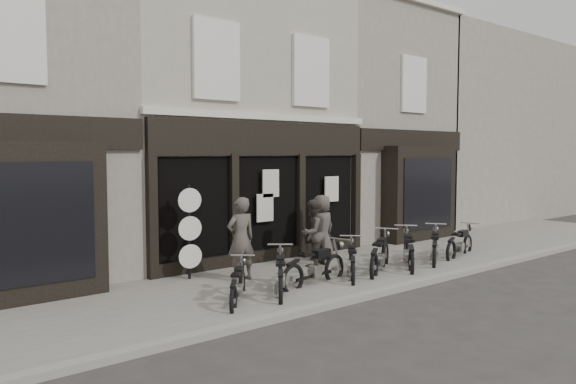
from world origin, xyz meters
TOP-DOWN VIEW (x-y plane):
  - ground_plane at (0.00, 0.00)m, footprint 90.00×90.00m
  - pavement at (0.00, 0.90)m, footprint 30.00×4.20m
  - kerb at (0.00, -1.25)m, footprint 30.00×0.25m
  - central_building at (0.00, 5.95)m, footprint 7.30×6.22m
  - neighbour_right at (6.35, 5.90)m, footprint 5.60×6.73m
  - filler_right at (14.50, 6.00)m, footprint 11.00×6.00m
  - motorcycle_0 at (-3.05, -0.01)m, footprint 1.44×1.54m
  - motorcycle_1 at (-1.95, -0.01)m, footprint 1.53×1.78m
  - motorcycle_2 at (-0.85, 0.10)m, footprint 2.18×0.66m
  - motorcycle_3 at (0.34, 0.09)m, footprint 1.61×1.62m
  - motorcycle_4 at (1.33, 0.07)m, footprint 2.04×1.41m
  - motorcycle_5 at (2.35, -0.03)m, footprint 1.83×1.73m
  - motorcycle_6 at (3.49, -0.04)m, footprint 1.92×1.46m
  - motorcycle_7 at (4.67, -0.05)m, footprint 2.04×0.82m
  - man_left at (-1.94, 1.46)m, footprint 0.74×0.52m
  - man_centre at (0.44, 1.60)m, footprint 0.97×0.83m
  - man_right at (1.21, 2.06)m, footprint 0.91×0.61m
  - advert_sign_post at (-2.79, 2.32)m, footprint 0.57×0.36m

SIDE VIEW (x-z plane):
  - ground_plane at x=0.00m, z-range 0.00..0.00m
  - pavement at x=0.00m, z-range 0.00..0.12m
  - kerb at x=0.00m, z-range 0.00..0.13m
  - motorcycle_0 at x=-3.05m, z-range -0.09..0.82m
  - motorcycle_3 at x=0.34m, z-range -0.10..0.88m
  - motorcycle_7 at x=4.67m, z-range -0.10..0.90m
  - motorcycle_1 at x=-1.95m, z-range -0.10..0.91m
  - motorcycle_6 at x=3.49m, z-range -0.11..0.94m
  - motorcycle_2 at x=-0.85m, z-range -0.11..0.94m
  - motorcycle_4 at x=1.33m, z-range -0.11..0.97m
  - motorcycle_5 at x=2.35m, z-range -0.11..0.98m
  - man_centre at x=0.44m, z-range 0.12..1.86m
  - man_right at x=1.21m, z-range 0.12..1.92m
  - man_left at x=-1.94m, z-range 0.12..2.06m
  - advert_sign_post at x=-2.79m, z-range -0.03..2.30m
  - neighbour_right at x=6.35m, z-range -0.13..8.21m
  - central_building at x=0.00m, z-range -0.09..8.25m
  - filler_right at x=14.50m, z-range 0.00..8.20m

